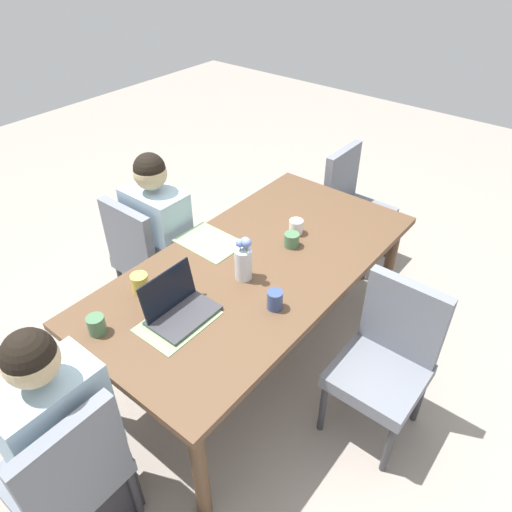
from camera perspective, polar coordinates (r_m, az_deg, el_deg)
name	(u,v)px	position (r m, az deg, el deg)	size (l,w,h in m)	color
ground_plane	(256,356)	(3.13, 0.00, -11.89)	(10.00, 10.00, 0.00)	gray
dining_table	(256,274)	(2.66, 0.00, -2.20)	(1.98, 0.99, 0.76)	brown
chair_head_left_left_near	(68,472)	(2.25, -21.68, -22.95)	(0.44, 0.44, 0.90)	slate
person_head_left_left_near	(68,447)	(2.28, -21.62, -20.54)	(0.40, 0.36, 1.19)	#2D2D33
chair_far_left_mid	(147,253)	(3.19, -12.96, 0.31)	(0.44, 0.44, 0.90)	slate
person_far_left_mid	(161,248)	(3.17, -11.31, 0.93)	(0.36, 0.40, 1.19)	#2D2D33
chair_near_left_far	(388,355)	(2.56, 15.51, -11.41)	(0.44, 0.44, 0.90)	slate
chair_head_right_right_near	(352,202)	(3.74, 11.48, 6.37)	(0.44, 0.44, 0.90)	slate
flower_vase	(244,260)	(2.44, -1.50, -0.46)	(0.10, 0.10, 0.27)	silver
placemat_head_left_left_near	(178,321)	(2.30, -9.37, -7.75)	(0.36, 0.26, 0.00)	#7FAD70
placemat_far_left_mid	(209,242)	(2.78, -5.61, 1.68)	(0.36, 0.26, 0.00)	#7FAD70
laptop_head_left_left_near	(179,308)	(2.30, -9.26, -6.15)	(0.32, 0.22, 0.21)	#38383D
coffee_mug_near_left	(297,227)	(2.83, 4.90, 3.49)	(0.08, 0.08, 0.09)	white
coffee_mug_near_right	(140,283)	(2.46, -13.74, -3.21)	(0.09, 0.09, 0.10)	#DBC64C
coffee_mug_centre_left	(275,300)	(2.31, 2.28, -5.28)	(0.08, 0.08, 0.10)	#33477A
coffee_mug_centre_right	(97,325)	(2.31, -18.59, -7.84)	(0.08, 0.08, 0.09)	#47704C
coffee_mug_far_left	(292,240)	(2.72, 4.30, 1.95)	(0.09, 0.09, 0.08)	#47704C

